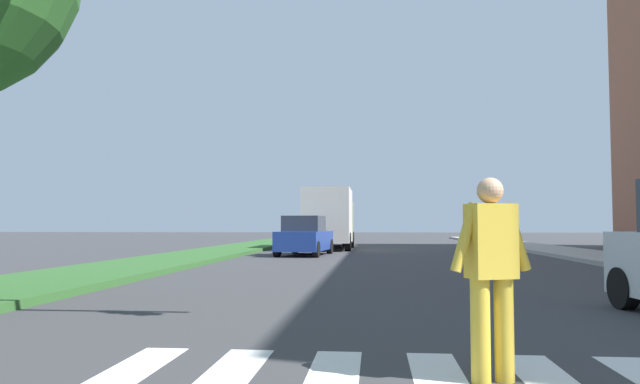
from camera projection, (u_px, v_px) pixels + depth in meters
name	position (u px, v px, depth m)	size (l,w,h in m)	color
ground_plane	(387.00, 254.00, 26.19)	(140.00, 140.00, 0.00)	#38383A
crosswalk	(441.00, 382.00, 4.86)	(5.85, 2.20, 0.01)	silver
median_strip	(209.00, 254.00, 24.90)	(3.09, 64.00, 0.15)	#2D5B28
sidewalk_right	(589.00, 255.00, 23.48)	(3.00, 64.00, 0.15)	#9E9991
pedestrian_performer	(491.00, 268.00, 4.92)	(0.73, 0.36, 1.69)	gold
sedan_midblock	(305.00, 237.00, 24.90)	(2.15, 4.18, 1.65)	navy
sedan_distant	(334.00, 233.00, 36.21)	(1.96, 4.56, 1.69)	silver
truck_box_delivery	(329.00, 218.00, 30.85)	(2.40, 6.20, 3.10)	gray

